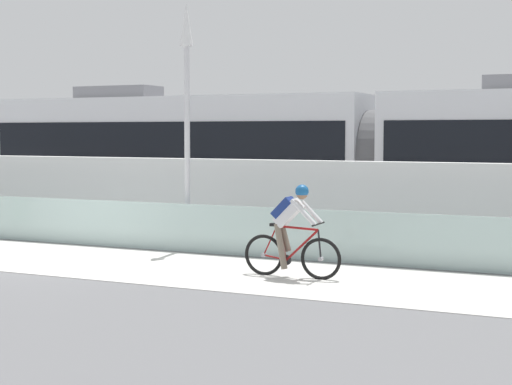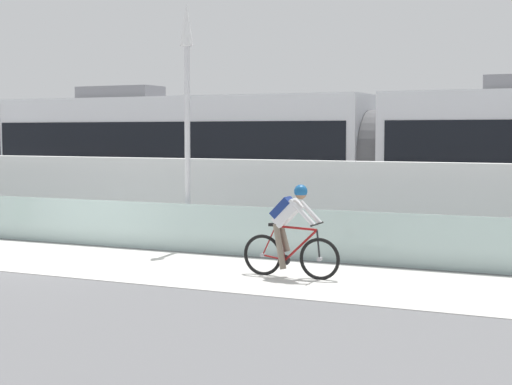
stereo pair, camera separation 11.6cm
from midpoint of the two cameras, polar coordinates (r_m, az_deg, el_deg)
The scene contains 9 objects.
ground_plane at distance 16.31m, azimuth -15.31°, elevation -4.56°, with size 200.00×200.00×0.00m, color slate.
bike_path_deck at distance 16.31m, azimuth -15.31°, elevation -4.54°, with size 32.00×3.20×0.01m, color silver.
glass_parapet at distance 17.70m, azimuth -11.53°, elevation -2.17°, with size 32.00×0.05×1.00m, color #ADC6C1.
concrete_barrier_wall at distance 19.14m, azimuth -8.41°, elevation -0.32°, with size 32.00×0.36×1.88m, color white.
tram_rail_near at distance 21.36m, azimuth -4.80°, elevation -2.33°, with size 32.00×0.08×0.01m, color #595654.
tram_rail_far at distance 22.61m, azimuth -3.04°, elevation -1.94°, with size 32.00×0.08×0.01m, color #595654.
tram at distance 20.01m, azimuth 8.62°, elevation 2.61°, with size 22.56×2.54×3.81m.
cyclist_on_bike at distance 13.49m, azimuth 2.33°, elevation -2.83°, with size 1.77×0.58×1.61m.
lamp_post_antenna at distance 16.74m, azimuth -5.22°, elevation 7.10°, with size 0.28×0.28×5.20m.
Camera 1 is at (10.22, -12.45, 2.49)m, focal length 55.30 mm.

